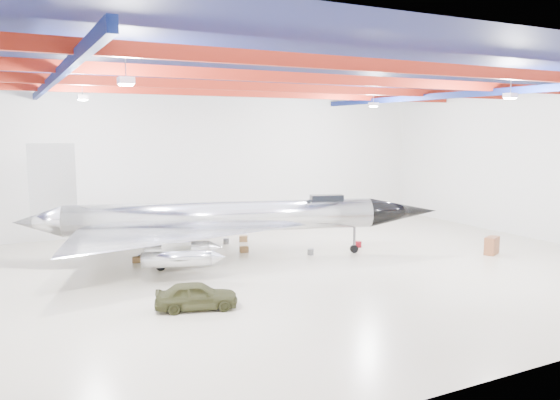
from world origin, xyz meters
TOP-DOWN VIEW (x-y plane):
  - floor at (0.00, 0.00)m, footprint 40.00×40.00m
  - wall_back at (0.00, 15.00)m, footprint 40.00×0.00m
  - wall_right at (20.00, 0.00)m, footprint 0.00×30.00m
  - ceiling at (0.00, 0.00)m, footprint 40.00×40.00m
  - ceiling_structure at (0.00, 0.00)m, footprint 39.50×29.50m
  - jet_aircraft at (-2.40, 4.32)m, footprint 25.51×18.56m
  - jeep at (-6.88, -4.09)m, footprint 3.90×2.41m
  - desk at (13.28, -2.39)m, footprint 1.37×1.07m
  - crate_ply at (-7.39, 5.71)m, footprint 0.57×0.50m
  - toolbox_red at (-3.54, 8.01)m, footprint 0.53×0.46m
  - engine_drum at (2.91, 2.72)m, footprint 0.54×0.54m
  - parts_bin at (0.72, 8.42)m, footprint 0.73×0.67m
  - crate_small at (-6.93, 6.41)m, footprint 0.48×0.42m
  - tool_chest at (6.93, 3.21)m, footprint 0.55×0.55m
  - oil_barrel at (-0.58, 5.28)m, footprint 0.62×0.53m
  - spares_box at (-0.67, 8.24)m, footprint 0.54×0.54m

SIDE VIEW (x-z plane):
  - floor at x=0.00m, z-range 0.00..0.00m
  - crate_small at x=-6.93m, z-range 0.00..0.29m
  - toolbox_red at x=-3.54m, z-range 0.00..0.32m
  - crate_ply at x=-7.39m, z-range 0.00..0.33m
  - spares_box at x=-0.67m, z-range 0.00..0.37m
  - engine_drum at x=2.91m, z-range 0.00..0.37m
  - oil_barrel at x=-0.58m, z-range 0.00..0.38m
  - tool_chest at x=6.93m, z-range 0.00..0.39m
  - parts_bin at x=0.72m, z-range 0.00..0.41m
  - desk at x=13.28m, z-range 0.00..1.13m
  - jeep at x=-6.88m, z-range 0.00..1.24m
  - jet_aircraft at x=-2.40m, z-range -1.23..5.90m
  - wall_back at x=0.00m, z-range -14.50..25.50m
  - wall_right at x=20.00m, z-range -9.50..20.50m
  - ceiling_structure at x=0.00m, z-range 9.79..10.86m
  - ceiling at x=0.00m, z-range 11.00..11.00m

